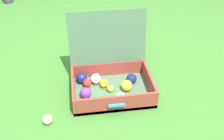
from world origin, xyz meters
name	(u,v)px	position (x,y,z in m)	size (l,w,h in m)	color
ground_plane	(112,92)	(0.00, 0.00, 0.00)	(16.00, 16.00, 0.00)	#3D7A2D
open_suitcase	(110,75)	(-0.01, 0.05, 0.12)	(0.57, 0.50, 0.53)	#4C7051
stray_ball_on_grass	(47,119)	(-0.45, -0.24, 0.03)	(0.07, 0.07, 0.07)	#D1B784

